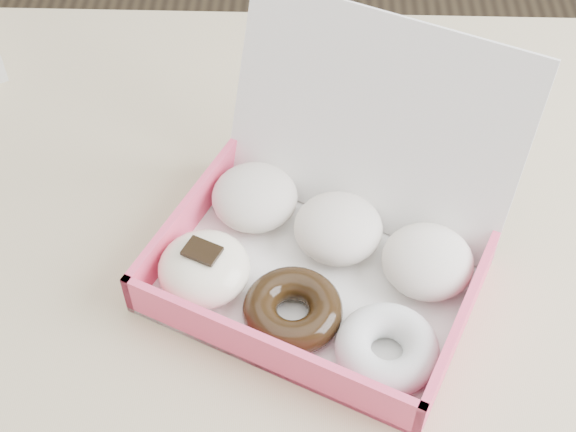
{
  "coord_description": "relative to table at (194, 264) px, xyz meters",
  "views": [
    {
      "loc": [
        0.13,
        -0.58,
        1.43
      ],
      "look_at": [
        0.11,
        -0.05,
        0.83
      ],
      "focal_mm": 50.0,
      "sensor_mm": 36.0,
      "label": 1
    }
  ],
  "objects": [
    {
      "name": "donut_box",
      "position": [
        0.15,
        -0.06,
        0.12
      ],
      "size": [
        0.41,
        0.4,
        0.22
      ],
      "rotation": [
        0.0,
        0.0,
        -0.43
      ],
      "color": "white",
      "rests_on": "table"
    },
    {
      "name": "table",
      "position": [
        0.0,
        0.0,
        0.0
      ],
      "size": [
        1.2,
        0.8,
        0.75
      ],
      "color": "tan",
      "rests_on": "ground"
    }
  ]
}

